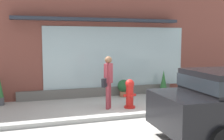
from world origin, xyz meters
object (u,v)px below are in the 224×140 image
object	(u,v)px
fire_hydrant	(130,93)
potted_plant_corner_tall	(163,82)
pedestrian_with_handbag	(108,79)
potted_plant_low_front	(124,87)
potted_plant_trailing_edge	(205,81)

from	to	relation	value
fire_hydrant	potted_plant_corner_tall	distance (m)	2.84
pedestrian_with_handbag	potted_plant_low_front	bearing A→B (deg)	-174.87
pedestrian_with_handbag	potted_plant_corner_tall	size ratio (longest dim) A/B	1.73
potted_plant_trailing_edge	fire_hydrant	bearing A→B (deg)	-158.97
pedestrian_with_handbag	potted_plant_trailing_edge	distance (m)	5.15
pedestrian_with_handbag	potted_plant_trailing_edge	xyz separation A→B (m)	(4.89, 1.50, -0.53)
fire_hydrant	potted_plant_trailing_edge	distance (m)	4.47
potted_plant_low_front	potted_plant_trailing_edge	size ratio (longest dim) A/B	0.69
fire_hydrant	potted_plant_trailing_edge	bearing A→B (deg)	21.03
pedestrian_with_handbag	potted_plant_trailing_edge	size ratio (longest dim) A/B	1.76
fire_hydrant	pedestrian_with_handbag	xyz separation A→B (m)	(-0.72, 0.10, 0.51)
fire_hydrant	potted_plant_trailing_edge	size ratio (longest dim) A/B	0.97
fire_hydrant	potted_plant_low_front	xyz separation A→B (m)	(0.46, 1.76, -0.12)
potted_plant_corner_tall	fire_hydrant	bearing A→B (deg)	-141.53
potted_plant_corner_tall	potted_plant_trailing_edge	world-z (taller)	potted_plant_corner_tall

